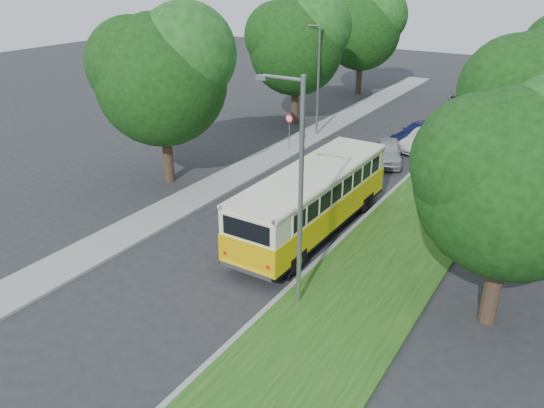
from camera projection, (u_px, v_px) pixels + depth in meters
The scene contains 13 objects.
ground at pixel (239, 244), 22.72m from camera, with size 120.00×120.00×0.00m, color #28282B.
curb at pixel (363, 219), 24.83m from camera, with size 0.20×70.00×0.15m, color gray.
grass_verge at pixel (412, 231), 23.70m from camera, with size 4.50×70.00×0.13m, color #1A4F15.
sidewalk at pixel (220, 184), 28.88m from camera, with size 2.20×70.00×0.12m, color gray.
treeline at pixel (446, 54), 32.71m from camera, with size 24.27×41.91×9.46m.
lamppost_near at pixel (298, 189), 16.97m from camera, with size 1.71×0.16×8.00m.
lamppost_far at pixel (317, 76), 35.69m from camera, with size 1.71×0.16×7.50m.
warning_sign at pixel (289, 125), 33.46m from camera, with size 0.56×0.10×2.50m.
vintage_bus at pixel (312, 202), 23.09m from camera, with size 2.63×10.22×3.04m, color #F2BD07, non-canonical shape.
car_silver at pixel (388, 152), 31.90m from camera, with size 1.63×4.06×1.38m, color #ADADB1.
car_white at pixel (424, 140), 34.00m from camera, with size 1.44×4.13×1.36m, color silver.
car_blue at pixel (420, 134), 35.17m from camera, with size 2.01×4.93×1.43m, color #131654.
car_grey at pixel (459, 103), 43.61m from camera, with size 2.02×4.37×1.22m, color #5B5E62.
Camera 1 is at (11.76, -16.25, 10.90)m, focal length 35.00 mm.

